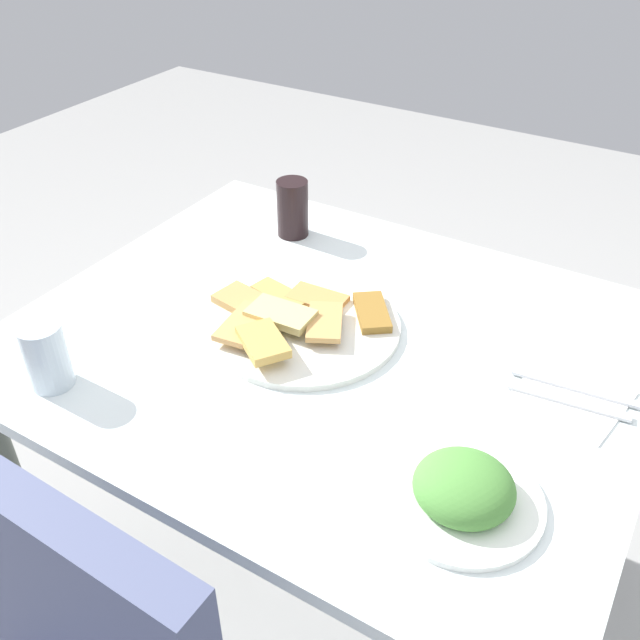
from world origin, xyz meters
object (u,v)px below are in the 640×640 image
fork (575,388)px  paper_napkin (571,396)px  soda_can (293,208)px  salad_plate_greens (463,491)px  pide_platter (299,322)px  dining_table (330,373)px  spoon (569,401)px  drinking_glass (46,356)px

fork → paper_napkin: bearing=84.3°
soda_can → fork: bearing=163.1°
salad_plate_greens → paper_napkin: salad_plate_greens is taller
fork → pide_platter: bearing=4.6°
dining_table → paper_napkin: 0.41m
dining_table → spoon: (-0.39, -0.04, 0.08)m
pide_platter → drinking_glass: drinking_glass is taller
pide_platter → drinking_glass: 0.41m
pide_platter → spoon: (-0.46, -0.05, -0.01)m
fork → drinking_glass: bearing=24.2°
dining_table → pide_platter: pide_platter is taller
salad_plate_greens → fork: 0.31m
salad_plate_greens → paper_napkin: (-0.07, -0.28, -0.02)m
dining_table → pide_platter: size_ratio=3.04×
salad_plate_greens → spoon: 0.27m
pide_platter → salad_plate_greens: salad_plate_greens is taller
pide_platter → salad_plate_greens: (-0.39, 0.21, 0.01)m
soda_can → spoon: bearing=160.3°
spoon → fork: bearing=-96.5°
dining_table → drinking_glass: drinking_glass is taller
drinking_glass → spoon: (-0.71, -0.37, -0.05)m
pide_platter → paper_napkin: size_ratio=2.28×
pide_platter → fork: bearing=-169.7°
salad_plate_greens → dining_table: bearing=-33.7°
dining_table → paper_napkin: size_ratio=6.93×
pide_platter → salad_plate_greens: size_ratio=1.62×
drinking_glass → fork: drinking_glass is taller
pide_platter → fork: size_ratio=1.80×
drinking_glass → fork: 0.82m
dining_table → soda_can: 0.40m
paper_napkin → dining_table: bearing=8.9°
paper_napkin → salad_plate_greens: bearing=76.1°
fork → spoon: size_ratio=1.06×
salad_plate_greens → drinking_glass: drinking_glass is taller
soda_can → spoon: 0.69m
soda_can → drinking_glass: (0.06, 0.60, -0.01)m
drinking_glass → spoon: bearing=-152.4°
salad_plate_greens → soda_can: bearing=-40.4°
salad_plate_greens → paper_napkin: bearing=-103.9°
paper_napkin → spoon: (0.00, 0.02, 0.00)m
soda_can → paper_napkin: size_ratio=0.80×
drinking_glass → fork: (-0.71, -0.41, -0.05)m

